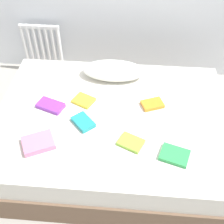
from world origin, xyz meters
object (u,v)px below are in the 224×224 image
textbook_pink (38,143)px  textbook_yellow (84,100)px  pillow (113,71)px  radiator (42,46)px  textbook_green (175,155)px  bed (112,134)px  textbook_teal (83,122)px  textbook_lime (131,142)px  textbook_orange (152,104)px  textbook_purple (51,106)px

textbook_pink → textbook_yellow: textbook_pink is taller
pillow → textbook_pink: (-0.50, -0.89, -0.05)m
textbook_pink → textbook_yellow: bearing=35.9°
radiator → pillow: pillow is taller
radiator → textbook_green: bearing=-48.1°
bed → textbook_teal: (-0.22, -0.12, 0.27)m
pillow → textbook_lime: 0.85m
textbook_orange → textbook_lime: size_ratio=0.98×
textbook_orange → textbook_green: 0.56m
bed → textbook_yellow: 0.40m
bed → textbook_purple: textbook_purple is taller
radiator → textbook_green: size_ratio=2.55×
textbook_orange → textbook_yellow: (-0.60, 0.00, -0.00)m
textbook_purple → textbook_pink: bearing=-69.1°
textbook_lime → radiator: bearing=151.1°
textbook_teal → textbook_green: bearing=27.4°
textbook_purple → textbook_lime: bearing=-5.7°
textbook_orange → textbook_yellow: bearing=158.0°
textbook_pink → textbook_purple: bearing=64.3°
textbook_orange → textbook_teal: textbook_teal is taller
textbook_orange → textbook_teal: (-0.57, -0.26, 0.00)m
pillow → textbook_teal: size_ratio=3.13×
radiator → textbook_teal: 1.51m
pillow → textbook_yellow: pillow is taller
textbook_orange → textbook_pink: size_ratio=0.78×
textbook_teal → bed: bearing=77.0°
pillow → textbook_purple: (-0.51, -0.47, -0.05)m
textbook_green → textbook_purple: bearing=174.5°
radiator → pillow: 1.15m
textbook_yellow → radiator: bearing=148.3°
textbook_purple → textbook_pink: (0.00, -0.42, 0.01)m
pillow → bed: bearing=-87.2°
radiator → pillow: size_ratio=0.89×
bed → textbook_teal: 0.37m
textbook_purple → textbook_yellow: 0.29m
radiator → textbook_pink: size_ratio=2.27×
textbook_lime → textbook_yellow: 0.62m
radiator → textbook_orange: (1.27, -1.06, 0.15)m
textbook_orange → textbook_green: size_ratio=0.87×
radiator → textbook_green: 2.15m
textbook_purple → textbook_green: textbook_purple is taller
textbook_purple → textbook_pink: size_ratio=0.98×
textbook_yellow → textbook_green: bearing=-9.0°
pillow → textbook_yellow: size_ratio=3.43×
textbook_teal → textbook_pink: bearing=-93.0°
radiator → textbook_pink: (0.40, -1.57, 0.16)m
textbook_pink → textbook_yellow: size_ratio=1.35×
textbook_orange → textbook_yellow: 0.60m
textbook_pink → pillow: bearing=34.3°
pillow → textbook_green: pillow is taller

